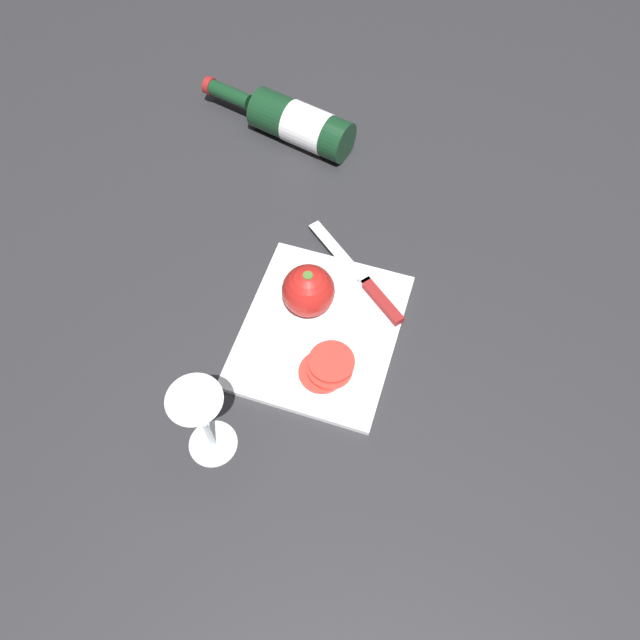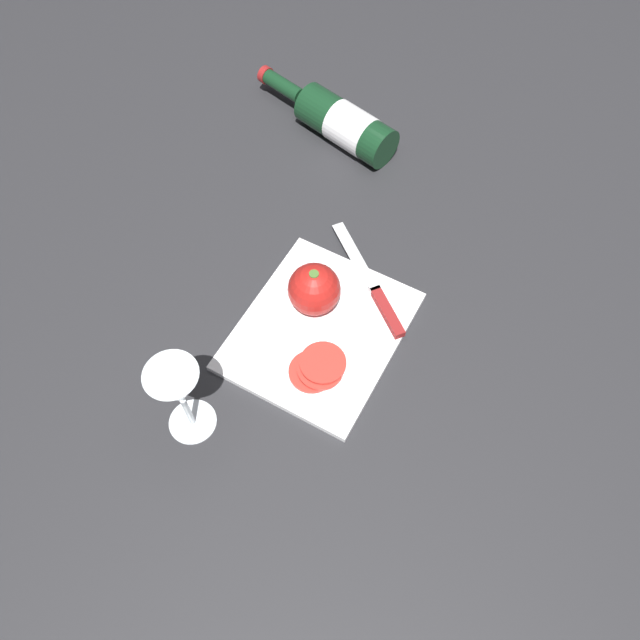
% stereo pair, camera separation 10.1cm
% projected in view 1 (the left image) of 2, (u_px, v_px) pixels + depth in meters
% --- Properties ---
extents(ground_plane, '(3.00, 3.00, 0.00)m').
position_uv_depth(ground_plane, '(353.00, 305.00, 1.08)').
color(ground_plane, '#28282B').
extents(cutting_board, '(0.30, 0.25, 0.01)m').
position_uv_depth(cutting_board, '(320.00, 331.00, 1.04)').
color(cutting_board, white).
rests_on(cutting_board, ground_plane).
extents(wine_bottle, '(0.14, 0.34, 0.08)m').
position_uv_depth(wine_bottle, '(297.00, 123.00, 1.25)').
color(wine_bottle, '#14381E').
rests_on(wine_bottle, ground_plane).
extents(wine_glass, '(0.08, 0.08, 0.17)m').
position_uv_depth(wine_glass, '(200.00, 414.00, 0.85)').
color(wine_glass, silver).
rests_on(wine_glass, ground_plane).
extents(whole_tomato, '(0.09, 0.09, 0.09)m').
position_uv_depth(whole_tomato, '(308.00, 291.00, 1.02)').
color(whole_tomato, red).
rests_on(whole_tomato, cutting_board).
extents(knife, '(0.18, 0.22, 0.01)m').
position_uv_depth(knife, '(371.00, 290.00, 1.07)').
color(knife, silver).
rests_on(knife, cutting_board).
extents(tomato_slice_stack_near, '(0.09, 0.09, 0.02)m').
position_uv_depth(tomato_slice_stack_near, '(327.00, 367.00, 0.99)').
color(tomato_slice_stack_near, red).
rests_on(tomato_slice_stack_near, cutting_board).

